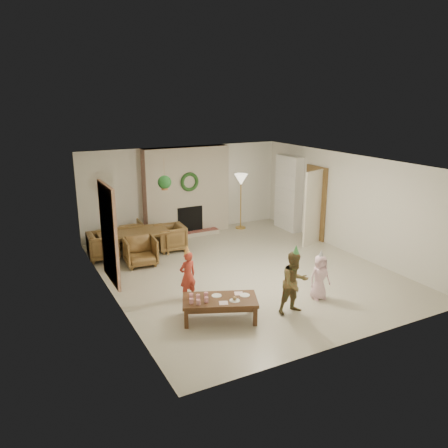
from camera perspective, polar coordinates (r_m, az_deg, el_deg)
floor at (r=10.31m, az=2.52°, el=-5.95°), size 7.00×7.00×0.00m
ceiling at (r=9.65m, az=2.70°, el=7.94°), size 7.00×7.00×0.00m
wall_back at (r=12.97m, az=-5.15°, el=4.40°), size 7.00×0.00×7.00m
wall_front at (r=7.25m, az=16.61°, el=-5.79°), size 7.00×0.00×7.00m
wall_left at (r=8.85m, az=-14.48°, el=-1.63°), size 0.00×7.00×7.00m
wall_right at (r=11.66m, az=15.51°, el=2.53°), size 0.00×7.00×7.00m
fireplace_mass at (r=12.79m, az=-4.80°, el=4.24°), size 2.50×0.40×2.50m
fireplace_hearth at (r=12.78m, az=-4.07°, el=-1.27°), size 1.60×0.30×0.12m
fireplace_firebox at (r=12.82m, az=-4.41°, el=0.59°), size 0.75×0.12×0.75m
fireplace_wreath at (r=12.52m, az=-4.43°, el=5.40°), size 0.54×0.10×0.54m
floor_lamp_base at (r=13.52m, az=2.12°, el=-0.45°), size 0.31×0.31×0.03m
floor_lamp_post at (r=13.32m, az=2.16°, el=2.67°), size 0.03×0.03×1.49m
floor_lamp_shade at (r=13.17m, az=2.19°, el=5.71°), size 0.40×0.40×0.33m
bookshelf_carcass at (r=13.32m, az=8.28°, el=3.95°), size 0.30×1.00×2.20m
bookshelf_shelf_a at (r=13.46m, az=8.10°, el=1.24°), size 0.30×0.92×0.03m
bookshelf_shelf_b at (r=13.37m, az=8.16°, el=2.90°), size 0.30×0.92×0.03m
bookshelf_shelf_c at (r=13.28m, az=8.23°, el=4.58°), size 0.30×0.92×0.03m
bookshelf_shelf_d at (r=13.21m, az=8.30°, el=6.28°), size 0.30×0.92×0.03m
books_row_lower at (r=13.30m, az=8.42°, el=1.66°), size 0.20×0.40×0.24m
books_row_mid at (r=13.36m, az=7.99°, el=3.52°), size 0.20×0.44×0.24m
books_row_upper at (r=13.16m, az=8.44°, el=5.04°), size 0.20×0.36×0.22m
door_frame at (r=12.56m, az=11.62°, el=2.67°), size 0.05×0.86×2.04m
door_leaf at (r=12.04m, az=11.32°, el=2.02°), size 0.77×0.32×2.00m
curtain_panel at (r=9.05m, az=-14.53°, el=-1.25°), size 0.06×1.20×2.00m
dining_table at (r=11.41m, az=-11.45°, el=-2.43°), size 1.79×1.10×0.60m
dining_chair_near at (r=10.70m, az=-10.64°, el=-3.47°), size 0.77×0.79×0.67m
dining_chair_far at (r=12.11m, az=-12.18°, el=-1.23°), size 0.77×0.79×0.67m
dining_chair_left at (r=11.29m, az=-15.21°, el=-2.71°), size 0.79×0.77×0.67m
dining_chair_right at (r=11.61m, az=-6.89°, el=-1.74°), size 0.79×0.77×0.67m
hanging_plant_cord at (r=10.51m, az=-7.67°, el=6.56°), size 0.01×0.01×0.70m
hanging_plant_pot at (r=10.57m, az=-7.60°, el=4.69°), size 0.16×0.16×0.12m
hanging_plant_foliage at (r=10.55m, az=-7.63°, el=5.33°), size 0.32×0.32×0.32m
coffee_table_top at (r=8.02m, az=-0.53°, el=-9.73°), size 1.47×1.12×0.06m
coffee_table_apron at (r=8.05m, az=-0.53°, el=-10.18°), size 1.34×0.99×0.08m
coffee_leg_fl at (r=7.86m, az=-4.85°, el=-12.02°), size 0.09×0.09×0.34m
coffee_leg_fr at (r=7.93m, az=4.01°, el=-11.72°), size 0.09×0.09×0.34m
coffee_leg_bl at (r=8.34m, az=-4.82°, el=-10.28°), size 0.09×0.09×0.34m
coffee_leg_br at (r=8.40m, az=3.48°, el=-10.02°), size 0.09×0.09×0.34m
cup_a at (r=7.84m, az=-4.21°, el=-9.81°), size 0.09×0.09×0.09m
cup_b at (r=8.02m, az=-4.22°, el=-9.17°), size 0.09×0.09×0.09m
cup_c at (r=7.79m, az=-3.30°, el=-9.95°), size 0.09×0.09×0.09m
cup_d at (r=7.97m, az=-3.33°, el=-9.31°), size 0.09×0.09×0.09m
cup_e at (r=7.87m, az=-2.27°, el=-9.66°), size 0.09×0.09×0.09m
cup_f at (r=8.05m, az=-2.32°, el=-9.04°), size 0.09×0.09×0.09m
plate_a at (r=8.11m, az=-0.95°, el=-9.14°), size 0.24×0.24×0.01m
plate_b at (r=7.93m, az=1.37°, el=-9.76°), size 0.24×0.24×0.01m
plate_c at (r=8.13m, az=2.67°, el=-9.08°), size 0.24×0.24×0.01m
food_scoop at (r=7.92m, az=1.37°, el=-9.50°), size 0.09×0.09×0.07m
napkin_left at (r=7.84m, az=-0.07°, el=-10.07°), size 0.20×0.20×0.01m
napkin_right at (r=8.20m, az=1.89°, el=-8.87°), size 0.20×0.20×0.01m
child_red at (r=8.75m, az=-4.67°, el=-6.62°), size 0.40×0.29×0.99m
party_hat_red at (r=8.56m, az=-4.75°, el=-3.31°), size 0.16×0.16×0.19m
child_plaid at (r=8.28m, az=9.01°, el=-7.44°), size 0.58×0.46×1.18m
party_hat_plaid at (r=8.05m, az=9.21°, el=-3.29°), size 0.18×0.18×0.19m
child_pink at (r=8.97m, az=12.16°, el=-6.68°), size 0.47×0.33×0.90m
party_hat_pink at (r=8.79m, az=12.34°, el=-3.74°), size 0.14×0.14×0.16m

